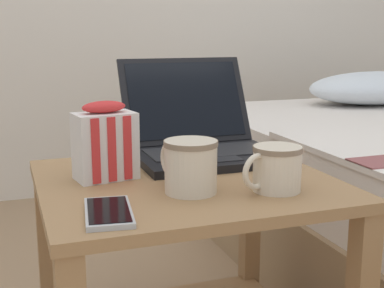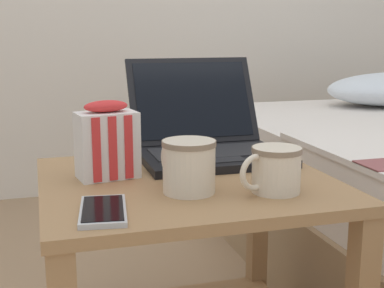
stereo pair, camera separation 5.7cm
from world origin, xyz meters
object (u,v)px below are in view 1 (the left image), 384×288
(mug_front_left, at_px, (190,163))
(cell_phone, at_px, (108,212))
(mug_front_right, at_px, (276,166))
(laptop, at_px, (201,137))
(snack_bag, at_px, (105,143))

(mug_front_left, relative_size, cell_phone, 0.90)
(mug_front_right, bearing_deg, laptop, 95.74)
(mug_front_left, distance_m, cell_phone, 0.19)
(cell_phone, bearing_deg, laptop, 50.08)
(laptop, distance_m, snack_bag, 0.28)
(laptop, relative_size, mug_front_right, 2.66)
(mug_front_right, distance_m, snack_bag, 0.34)
(mug_front_left, relative_size, snack_bag, 0.88)
(snack_bag, height_order, cell_phone, snack_bag)
(mug_front_left, height_order, snack_bag, snack_bag)
(laptop, bearing_deg, snack_bag, -153.47)
(mug_front_right, distance_m, cell_phone, 0.33)
(laptop, xyz_separation_m, mug_front_right, (0.03, -0.32, 0.00))
(laptop, distance_m, cell_phone, 0.46)
(snack_bag, xyz_separation_m, cell_phone, (-0.04, -0.22, -0.07))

